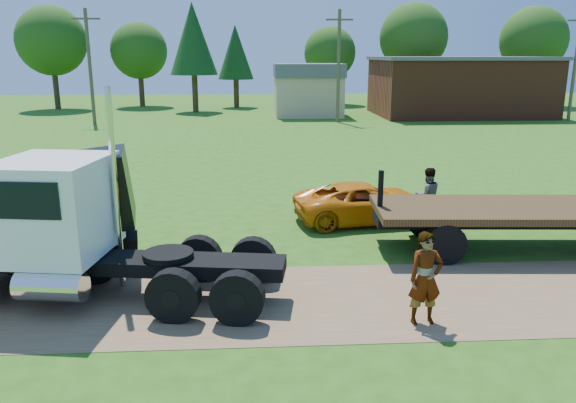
{
  "coord_description": "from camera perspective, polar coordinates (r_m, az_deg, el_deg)",
  "views": [
    {
      "loc": [
        -0.95,
        -11.87,
        5.49
      ],
      "look_at": [
        -0.07,
        2.91,
        1.6
      ],
      "focal_mm": 35.0,
      "sensor_mm": 36.0,
      "label": 1
    }
  ],
  "objects": [
    {
      "name": "ground",
      "position": [
        13.11,
        1.08,
        -10.03
      ],
      "size": [
        140.0,
        140.0,
        0.0
      ],
      "primitive_type": "plane",
      "color": "#2A5212",
      "rests_on": "ground"
    },
    {
      "name": "dirt_track",
      "position": [
        13.11,
        1.08,
        -10.01
      ],
      "size": [
        120.0,
        4.2,
        0.01
      ],
      "primitive_type": "cube",
      "color": "brown",
      "rests_on": "ground"
    },
    {
      "name": "white_semi_tractor",
      "position": [
        13.83,
        -22.1,
        -2.54
      ],
      "size": [
        8.14,
        3.69,
        4.81
      ],
      "rotation": [
        0.0,
        0.0,
        -0.15
      ],
      "color": "black",
      "rests_on": "ground"
    },
    {
      "name": "orange_pickup",
      "position": [
        19.06,
        7.83,
        -0.1
      ],
      "size": [
        5.04,
        2.92,
        1.32
      ],
      "primitive_type": "imported",
      "rotation": [
        0.0,
        0.0,
        1.73
      ],
      "color": "orange",
      "rests_on": "ground"
    },
    {
      "name": "flatbed_trailer",
      "position": [
        17.57,
        23.71,
        -1.36
      ],
      "size": [
        9.25,
        3.3,
        2.33
      ],
      "rotation": [
        0.0,
        0.0,
        -0.06
      ],
      "color": "#352611",
      "rests_on": "ground"
    },
    {
      "name": "spectator_a",
      "position": [
        12.05,
        13.8,
        -7.62
      ],
      "size": [
        0.78,
        0.56,
        1.99
      ],
      "primitive_type": "imported",
      "rotation": [
        0.0,
        0.0,
        0.11
      ],
      "color": "#999999",
      "rests_on": "ground"
    },
    {
      "name": "spectator_b",
      "position": [
        19.13,
        13.96,
        0.55
      ],
      "size": [
        1.0,
        0.83,
        1.9
      ],
      "primitive_type": "imported",
      "rotation": [
        0.0,
        0.0,
        3.26
      ],
      "color": "#999999",
      "rests_on": "ground"
    },
    {
      "name": "brick_building",
      "position": [
        55.3,
        16.95,
        11.15
      ],
      "size": [
        15.4,
        10.4,
        5.3
      ],
      "color": "brown",
      "rests_on": "ground"
    },
    {
      "name": "tan_shed",
      "position": [
        52.2,
        2.06,
        11.33
      ],
      "size": [
        6.2,
        5.4,
        4.7
      ],
      "color": "tan",
      "rests_on": "ground"
    },
    {
      "name": "utility_poles",
      "position": [
        47.39,
        5.16,
        13.71
      ],
      "size": [
        42.2,
        0.28,
        9.0
      ],
      "color": "#4E422C",
      "rests_on": "ground"
    },
    {
      "name": "tree_row",
      "position": [
        61.98,
        1.7,
        15.81
      ],
      "size": [
        57.76,
        13.22,
        11.04
      ],
      "color": "#342815",
      "rests_on": "ground"
    }
  ]
}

